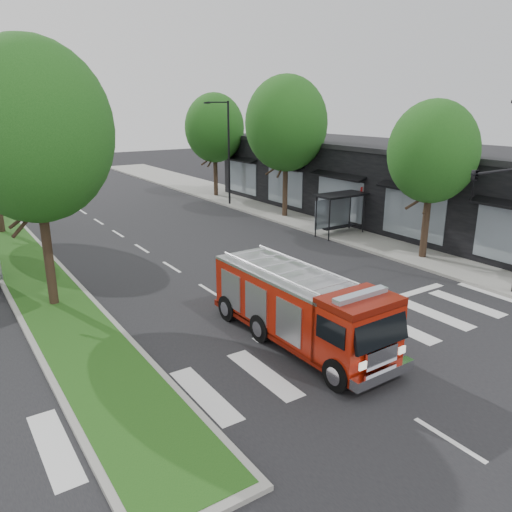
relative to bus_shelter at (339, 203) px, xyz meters
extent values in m
plane|color=black|center=(-11.20, -8.15, -2.04)|extent=(140.00, 140.00, 0.00)
cube|color=gray|center=(1.30, 1.85, -1.96)|extent=(5.00, 80.00, 0.15)
cube|color=gray|center=(-17.20, 9.85, -1.97)|extent=(3.00, 50.00, 0.14)
cube|color=#164112|center=(-17.20, 9.85, -1.89)|extent=(2.60, 49.50, 0.02)
cube|color=black|center=(5.80, 1.85, 0.46)|extent=(8.00, 30.00, 5.00)
cylinder|color=black|center=(-1.40, -0.75, -0.79)|extent=(0.08, 0.08, 2.50)
cylinder|color=black|center=(1.40, -0.75, -0.79)|extent=(0.08, 0.08, 2.50)
cylinder|color=black|center=(-1.40, 0.45, -0.79)|extent=(0.08, 0.08, 2.50)
cylinder|color=black|center=(1.40, 0.45, -0.79)|extent=(0.08, 0.08, 2.50)
cube|color=black|center=(0.00, -0.15, 0.51)|extent=(3.20, 1.60, 0.12)
cube|color=#8C99A5|center=(0.00, 0.55, -0.74)|extent=(2.80, 0.04, 1.80)
cube|color=black|center=(0.00, -0.15, -1.49)|extent=(2.40, 0.40, 0.08)
cylinder|color=black|center=(0.30, -6.15, -0.17)|extent=(0.36, 0.36, 3.74)
ellipsoid|color=#133C10|center=(0.30, -6.15, 3.49)|extent=(4.40, 4.40, 5.06)
cylinder|color=black|center=(0.30, 5.85, 0.16)|extent=(0.36, 0.36, 4.40)
ellipsoid|color=#133C10|center=(0.30, 5.85, 4.46)|extent=(5.60, 5.60, 6.44)
cylinder|color=black|center=(0.30, 15.85, -0.06)|extent=(0.36, 0.36, 3.96)
ellipsoid|color=#133C10|center=(0.30, 15.85, 3.81)|extent=(5.00, 5.00, 5.75)
cylinder|color=black|center=(-17.20, -2.15, 0.27)|extent=(0.36, 0.36, 4.62)
ellipsoid|color=#133C10|center=(-17.20, -2.15, 4.79)|extent=(5.80, 5.80, 6.67)
cylinder|color=black|center=(-2.70, -11.65, 3.36)|extent=(4.00, 0.10, 0.10)
imported|color=black|center=(-4.50, -11.65, 2.96)|extent=(0.18, 0.22, 1.10)
cylinder|color=black|center=(-0.70, 11.85, 1.96)|extent=(0.16, 0.16, 8.00)
cylinder|color=black|center=(-1.60, 11.85, 5.86)|extent=(1.80, 0.10, 0.10)
cube|color=black|center=(-2.50, 11.85, 5.81)|extent=(0.45, 0.20, 0.12)
cube|color=#630E05|center=(-10.99, -9.97, -1.60)|extent=(2.35, 7.47, 0.22)
cube|color=#981608|center=(-11.00, -9.26, -0.67)|extent=(2.32, 5.70, 1.77)
cube|color=#981608|center=(-10.94, -12.71, -0.67)|extent=(2.24, 1.63, 1.86)
cube|color=#B2B2B7|center=(-11.00, -9.26, 0.26)|extent=(2.32, 5.70, 0.11)
cylinder|color=#B2B2B7|center=(-11.80, -9.28, 0.44)|extent=(0.19, 5.31, 0.09)
cylinder|color=#B2B2B7|center=(-10.21, -9.25, 0.44)|extent=(0.19, 5.31, 0.09)
cube|color=silver|center=(-10.92, -13.73, -1.51)|extent=(2.30, 0.35, 0.31)
cube|color=#8C99A5|center=(-10.94, -12.71, 0.53)|extent=(1.95, 0.35, 0.16)
cylinder|color=black|center=(-11.95, -13.00, -1.55)|extent=(0.33, 0.98, 0.97)
cylinder|color=black|center=(-9.92, -12.96, -1.55)|extent=(0.33, 0.98, 0.97)
cylinder|color=black|center=(-12.02, -9.28, -1.55)|extent=(0.33, 0.98, 0.97)
cylinder|color=black|center=(-9.99, -9.24, -1.55)|extent=(0.33, 0.98, 0.97)
cylinder|color=black|center=(-12.06, -7.16, -1.55)|extent=(0.33, 0.98, 0.97)
cylinder|color=black|center=(-10.03, -7.12, -1.55)|extent=(0.33, 0.98, 0.97)
camera|label=1|loc=(-20.75, -22.06, 5.73)|focal=35.00mm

